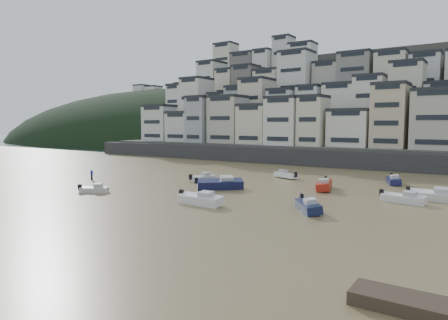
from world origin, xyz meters
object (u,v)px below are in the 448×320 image
Objects in this scene: boat_a at (200,198)px; boat_h at (286,174)px; boat_f at (203,177)px; boat_d at (403,197)px; boat_b at (308,204)px; boat_i at (394,179)px; boat_e at (324,184)px; boat_c at (220,182)px; person_blue at (92,174)px; boat_j at (94,188)px; boat_g at (433,194)px; person_pink at (300,195)px.

boat_a is 1.22× the size of boat_h.
boat_f is 0.99× the size of boat_h.
boat_d is 1.08× the size of boat_f.
boat_b is 25.50m from boat_i.
boat_e is 19.27m from boat_f.
boat_c is 4.04× the size of person_blue.
boat_e is 1.26× the size of boat_f.
boat_a reaches higher than boat_i.
boat_d is 38.67m from boat_j.
boat_b is 17.18m from boat_g.
boat_f is 17.52m from boat_j.
person_blue is at bearing 110.75° from boat_j.
boat_e is at bearing -51.21° from boat_i.
boat_c reaches higher than boat_i.
boat_d is 15.36m from boat_i.
boat_h is 30.96m from boat_j.
boat_g is 1.18× the size of boat_h.
boat_h is at bearing 172.40° from boat_b.
boat_a is 25.54m from boat_h.
boat_i is (14.94, 28.80, -0.09)m from boat_a.
person_pink is at bearing 141.61° from boat_h.
boat_b is at bearing 142.18° from boat_h.
boat_a reaches higher than boat_g.
person_pink is at bearing -93.72° from boat_f.
boat_j is 27.06m from person_pink.
boat_f is at bearing 38.72° from boat_j.
boat_h is (9.68, 10.34, 0.01)m from boat_f.
boat_g reaches higher than boat_d.
person_pink is at bearing -34.37° from boat_i.
boat_d is at bearing -33.29° from boat_c.
boat_b is 1.02× the size of boat_i.
boat_b is 1.14× the size of boat_f.
boat_d is 3.03× the size of person_blue.
boat_d is at bearing -4.01° from boat_i.
boat_h is at bearing 94.99° from boat_a.
boat_b is 16.93m from boat_c.
boat_c is 1.43× the size of boat_h.
boat_j is 2.33× the size of person_blue.
boat_e is (-3.43, 14.34, 0.08)m from boat_b.
boat_f is at bearing -155.20° from boat_b.
boat_i is (-6.64, 11.40, -0.06)m from boat_g.
boat_c is 1.44× the size of boat_f.
person_pink reaches higher than boat_j.
boat_h reaches higher than boat_j.
boat_g is (2.72, 3.45, 0.08)m from boat_d.
person_pink is (-12.62, -10.04, 0.07)m from boat_g.
boat_a reaches higher than boat_j.
boat_b is 1.12× the size of boat_h.
boat_j is at bearing -155.44° from boat_g.
person_blue reaches higher than boat_b.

